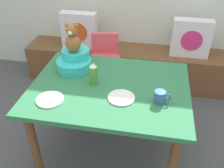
% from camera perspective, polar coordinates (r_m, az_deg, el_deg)
% --- Properties ---
extents(ground_plane, '(8.00, 8.00, 0.00)m').
position_cam_1_polar(ground_plane, '(2.45, -0.44, -14.77)').
color(ground_plane, '#4C4C51').
extents(window_bench, '(2.60, 0.44, 0.46)m').
position_cam_1_polar(window_bench, '(3.25, 3.65, 4.30)').
color(window_bench, brown).
rests_on(window_bench, ground_plane).
extents(pillow_floral_left, '(0.44, 0.15, 0.44)m').
position_cam_1_polar(pillow_floral_left, '(3.16, -7.56, 12.21)').
color(pillow_floral_left, silver).
rests_on(pillow_floral_left, window_bench).
extents(pillow_floral_right, '(0.44, 0.15, 0.44)m').
position_cam_1_polar(pillow_floral_right, '(3.04, 17.77, 10.00)').
color(pillow_floral_right, silver).
rests_on(pillow_floral_right, window_bench).
extents(dining_table, '(1.24, 0.95, 0.74)m').
position_cam_1_polar(dining_table, '(2.01, -0.52, -2.83)').
color(dining_table, '#2D7247').
rests_on(dining_table, ground_plane).
extents(highchair, '(0.37, 0.49, 0.79)m').
position_cam_1_polar(highchair, '(2.76, -1.65, 5.47)').
color(highchair, '#D84C59').
rests_on(highchair, ground_plane).
extents(infant_seat_teal, '(0.30, 0.33, 0.16)m').
position_cam_1_polar(infant_seat_teal, '(2.18, -8.58, 5.32)').
color(infant_seat_teal, '#31C1BE').
rests_on(infant_seat_teal, dining_table).
extents(teddy_bear, '(0.13, 0.12, 0.25)m').
position_cam_1_polar(teddy_bear, '(2.09, -9.07, 10.28)').
color(teddy_bear, brown).
rests_on(teddy_bear, infant_seat_teal).
extents(ketchup_bottle, '(0.07, 0.07, 0.18)m').
position_cam_1_polar(ketchup_bottle, '(1.94, -4.32, 2.35)').
color(ketchup_bottle, '#4C8C33').
rests_on(ketchup_bottle, dining_table).
extents(coffee_mug, '(0.12, 0.08, 0.09)m').
position_cam_1_polar(coffee_mug, '(1.79, 11.02, -2.95)').
color(coffee_mug, '#335999').
rests_on(coffee_mug, dining_table).
extents(dinner_plate_near, '(0.20, 0.20, 0.01)m').
position_cam_1_polar(dinner_plate_near, '(1.82, 2.16, -3.17)').
color(dinner_plate_near, white).
rests_on(dinner_plate_near, dining_table).
extents(dinner_plate_far, '(0.20, 0.20, 0.01)m').
position_cam_1_polar(dinner_plate_far, '(1.86, -14.14, -3.50)').
color(dinner_plate_far, white).
rests_on(dinner_plate_far, dining_table).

